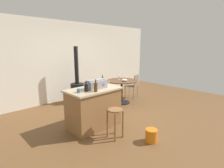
% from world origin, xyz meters
% --- Properties ---
extents(ground_plane, '(8.80, 8.80, 0.00)m').
position_xyz_m(ground_plane, '(0.00, 0.00, 0.00)').
color(ground_plane, brown).
extents(back_wall, '(8.00, 0.10, 2.70)m').
position_xyz_m(back_wall, '(0.00, 2.35, 1.35)').
color(back_wall, silver).
rests_on(back_wall, ground_plane).
extents(kitchen_island, '(1.21, 0.74, 0.92)m').
position_xyz_m(kitchen_island, '(-0.85, -0.08, 0.46)').
color(kitchen_island, olive).
rests_on(kitchen_island, ground_plane).
extents(wooden_stool, '(0.30, 0.30, 0.62)m').
position_xyz_m(wooden_stool, '(-0.85, -0.78, 0.44)').
color(wooden_stool, olive).
rests_on(wooden_stool, ground_plane).
extents(dining_table, '(1.00, 1.00, 0.77)m').
position_xyz_m(dining_table, '(0.91, 0.68, 0.59)').
color(dining_table, black).
rests_on(dining_table, ground_plane).
extents(folding_chair_near, '(0.52, 0.52, 0.85)m').
position_xyz_m(folding_chair_near, '(0.20, 0.46, 0.50)').
color(folding_chair_near, '#7F705B').
rests_on(folding_chair_near, ground_plane).
extents(folding_chair_far, '(0.48, 0.48, 0.86)m').
position_xyz_m(folding_chair_far, '(1.64, 0.78, 0.51)').
color(folding_chair_far, '#7F705B').
rests_on(folding_chair_far, ground_plane).
extents(wood_stove, '(0.44, 0.45, 1.86)m').
position_xyz_m(wood_stove, '(-0.12, 1.74, 0.46)').
color(wood_stove, black).
rests_on(wood_stove, ground_plane).
extents(toolbox, '(0.47, 0.27, 0.20)m').
position_xyz_m(toolbox, '(-0.78, -0.10, 1.02)').
color(toolbox, gray).
rests_on(toolbox, kitchen_island).
extents(bottle_0, '(0.08, 0.08, 0.21)m').
position_xyz_m(bottle_0, '(-1.11, -0.16, 1.00)').
color(bottle_0, black).
rests_on(bottle_0, kitchen_island).
extents(bottle_1, '(0.06, 0.06, 0.24)m').
position_xyz_m(bottle_1, '(-0.38, 0.14, 1.01)').
color(bottle_1, '#194C23').
rests_on(bottle_1, kitchen_island).
extents(bottle_2, '(0.08, 0.08, 0.26)m').
position_xyz_m(bottle_2, '(-0.98, -0.33, 1.02)').
color(bottle_2, '#603314').
rests_on(bottle_2, kitchen_island).
extents(cup_0, '(0.12, 0.09, 0.11)m').
position_xyz_m(cup_0, '(-0.47, 0.05, 0.97)').
color(cup_0, '#DB6651').
rests_on(cup_0, kitchen_island).
extents(cup_1, '(0.12, 0.08, 0.08)m').
position_xyz_m(cup_1, '(-1.28, -0.14, 0.96)').
color(cup_1, '#4C7099').
rests_on(cup_1, kitchen_island).
extents(wine_glass, '(0.07, 0.07, 0.14)m').
position_xyz_m(wine_glass, '(0.92, 0.81, 0.88)').
color(wine_glass, silver).
rests_on(wine_glass, dining_table).
extents(serving_bowl, '(0.18, 0.18, 0.07)m').
position_xyz_m(serving_bowl, '(0.87, 0.52, 0.80)').
color(serving_bowl, white).
rests_on(serving_bowl, dining_table).
extents(plastic_bucket, '(0.24, 0.24, 0.26)m').
position_xyz_m(plastic_bucket, '(-0.45, -1.40, 0.13)').
color(plastic_bucket, orange).
rests_on(plastic_bucket, ground_plane).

